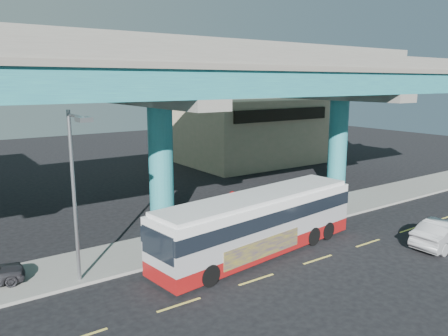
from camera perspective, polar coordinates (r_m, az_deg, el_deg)
ground at (r=20.75m, az=3.71°, el=-14.05°), size 120.00×120.00×0.00m
sidewalk at (r=24.90m, az=-4.30°, el=-9.44°), size 70.00×4.00×0.15m
lane_markings at (r=20.54m, az=4.25°, el=-14.32°), size 58.00×0.12×0.01m
viaduct at (r=26.48m, az=-8.65°, el=11.73°), size 52.00×12.40×11.70m
building_beige at (r=48.25m, az=3.50°, el=4.85°), size 14.00×10.23×7.00m
transit_bus at (r=22.82m, az=4.54°, el=-6.95°), size 12.63×4.16×3.19m
sedan at (r=26.83m, az=26.91°, el=-7.59°), size 1.88×4.70×1.52m
street_lamp at (r=19.14m, az=-18.73°, el=-0.77°), size 0.50×2.47×7.55m
stop_sign at (r=24.16m, az=1.06°, el=-4.80°), size 0.84×0.08×2.79m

